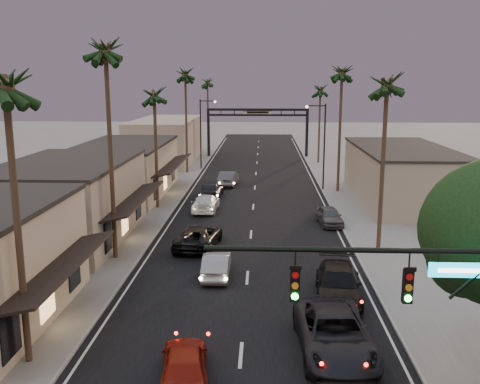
# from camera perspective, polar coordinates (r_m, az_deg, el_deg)

# --- Properties ---
(ground) EXTENTS (200.00, 200.00, 0.00)m
(ground) POSITION_cam_1_polar(r_m,az_deg,el_deg) (51.76, 1.48, -0.83)
(ground) COLOR slate
(ground) RESTS_ON ground
(road) EXTENTS (14.00, 120.00, 0.02)m
(road) POSITION_cam_1_polar(r_m,az_deg,el_deg) (56.65, 1.57, 0.28)
(road) COLOR black
(road) RESTS_ON ground
(sidewalk_left) EXTENTS (5.00, 92.00, 0.12)m
(sidewalk_left) POSITION_cam_1_polar(r_m,az_deg,el_deg) (64.35, -6.81, 1.63)
(sidewalk_left) COLOR slate
(sidewalk_left) RESTS_ON ground
(sidewalk_right) EXTENTS (5.00, 92.00, 0.12)m
(sidewalk_right) POSITION_cam_1_polar(r_m,az_deg,el_deg) (64.10, 10.20, 1.49)
(sidewalk_right) COLOR slate
(sidewalk_right) RESTS_ON ground
(storefront_mid) EXTENTS (8.00, 14.00, 5.50)m
(storefront_mid) POSITION_cam_1_polar(r_m,az_deg,el_deg) (39.97, -17.86, -1.13)
(storefront_mid) COLOR gray
(storefront_mid) RESTS_ON ground
(storefront_far) EXTENTS (8.00, 16.00, 5.00)m
(storefront_far) POSITION_cam_1_polar(r_m,az_deg,el_deg) (55.01, -12.14, 2.31)
(storefront_far) COLOR tan
(storefront_far) RESTS_ON ground
(storefront_dist) EXTENTS (8.00, 20.00, 6.00)m
(storefront_dist) POSITION_cam_1_polar(r_m,az_deg,el_deg) (77.22, -7.90, 5.49)
(storefront_dist) COLOR gray
(storefront_dist) RESTS_ON ground
(building_right) EXTENTS (8.00, 18.00, 5.00)m
(building_right) POSITION_cam_1_polar(r_m,az_deg,el_deg) (52.93, 16.84, 1.71)
(building_right) COLOR gray
(building_right) RESTS_ON ground
(traffic_signal) EXTENTS (8.51, 0.22, 7.80)m
(traffic_signal) POSITION_cam_1_polar(r_m,az_deg,el_deg) (16.50, 19.70, -10.98)
(traffic_signal) COLOR black
(traffic_signal) RESTS_ON ground
(arch) EXTENTS (15.20, 0.40, 7.27)m
(arch) POSITION_cam_1_polar(r_m,az_deg,el_deg) (80.72, 1.89, 7.66)
(arch) COLOR black
(arch) RESTS_ON ground
(streetlight_right) EXTENTS (2.13, 0.30, 9.00)m
(streetlight_right) POSITION_cam_1_polar(r_m,az_deg,el_deg) (56.16, 8.72, 5.54)
(streetlight_right) COLOR black
(streetlight_right) RESTS_ON ground
(streetlight_left) EXTENTS (2.13, 0.30, 9.00)m
(streetlight_left) POSITION_cam_1_polar(r_m,az_deg,el_deg) (69.21, -4.00, 6.79)
(streetlight_left) COLOR black
(streetlight_left) RESTS_ON ground
(palm_la) EXTENTS (3.20, 3.20, 13.20)m
(palm_la) POSITION_cam_1_polar(r_m,az_deg,el_deg) (21.68, -23.84, 11.25)
(palm_la) COLOR #38281C
(palm_la) RESTS_ON ground
(palm_lb) EXTENTS (3.20, 3.20, 15.20)m
(palm_lb) POSITION_cam_1_polar(r_m,az_deg,el_deg) (33.93, -14.19, 14.99)
(palm_lb) COLOR #38281C
(palm_lb) RESTS_ON ground
(palm_lc) EXTENTS (3.20, 3.20, 12.20)m
(palm_lc) POSITION_cam_1_polar(r_m,az_deg,el_deg) (47.47, -9.16, 10.64)
(palm_lc) COLOR #38281C
(palm_lc) RESTS_ON ground
(palm_ld) EXTENTS (3.20, 3.20, 14.20)m
(palm_ld) POSITION_cam_1_polar(r_m,az_deg,el_deg) (66.20, -5.87, 12.68)
(palm_ld) COLOR #38281C
(palm_ld) RESTS_ON ground
(palm_ra) EXTENTS (3.20, 3.20, 13.20)m
(palm_ra) POSITION_cam_1_polar(r_m,az_deg,el_deg) (35.37, 15.46, 11.62)
(palm_ra) COLOR #38281C
(palm_ra) RESTS_ON ground
(palm_rb) EXTENTS (3.20, 3.20, 14.20)m
(palm_rb) POSITION_cam_1_polar(r_m,az_deg,el_deg) (55.07, 10.84, 12.74)
(palm_rb) COLOR #38281C
(palm_rb) RESTS_ON ground
(palm_rc) EXTENTS (3.20, 3.20, 12.20)m
(palm_rc) POSITION_cam_1_polar(r_m,az_deg,el_deg) (74.92, 8.58, 11.01)
(palm_rc) COLOR #38281C
(palm_rc) RESTS_ON ground
(palm_far) EXTENTS (3.20, 3.20, 13.20)m
(palm_far) POSITION_cam_1_polar(r_m,az_deg,el_deg) (88.99, -3.49, 11.84)
(palm_far) COLOR #38281C
(palm_far) RESTS_ON ground
(oncoming_red) EXTENTS (2.33, 4.57, 1.49)m
(oncoming_red) POSITION_cam_1_polar(r_m,az_deg,el_deg) (21.44, -5.94, -17.70)
(oncoming_red) COLOR maroon
(oncoming_red) RESTS_ON ground
(oncoming_pickup) EXTENTS (3.19, 5.85, 1.55)m
(oncoming_pickup) POSITION_cam_1_polar(r_m,az_deg,el_deg) (36.99, -4.44, -4.76)
(oncoming_pickup) COLOR black
(oncoming_pickup) RESTS_ON ground
(oncoming_silver) EXTENTS (1.56, 4.35, 1.43)m
(oncoming_silver) POSITION_cam_1_polar(r_m,az_deg,el_deg) (31.64, -2.52, -7.75)
(oncoming_silver) COLOR gray
(oncoming_silver) RESTS_ON ground
(oncoming_white) EXTENTS (2.26, 5.21, 1.49)m
(oncoming_white) POSITION_cam_1_polar(r_m,az_deg,el_deg) (47.19, -3.66, -1.16)
(oncoming_white) COLOR silver
(oncoming_white) RESTS_ON ground
(oncoming_dgrey) EXTENTS (2.25, 5.11, 1.71)m
(oncoming_dgrey) POSITION_cam_1_polar(r_m,az_deg,el_deg) (52.52, -3.08, 0.30)
(oncoming_dgrey) COLOR black
(oncoming_dgrey) RESTS_ON ground
(oncoming_grey_far) EXTENTS (2.10, 4.95, 1.59)m
(oncoming_grey_far) POSITION_cam_1_polar(r_m,az_deg,el_deg) (58.64, -1.27, 1.45)
(oncoming_grey_far) COLOR #424246
(oncoming_grey_far) RESTS_ON ground
(curbside_near) EXTENTS (3.27, 6.55, 1.78)m
(curbside_near) POSITION_cam_1_polar(r_m,az_deg,el_deg) (23.48, 10.04, -14.67)
(curbside_near) COLOR black
(curbside_near) RESTS_ON ground
(curbside_black) EXTENTS (2.92, 6.01, 1.68)m
(curbside_black) POSITION_cam_1_polar(r_m,az_deg,el_deg) (28.84, 10.42, -9.64)
(curbside_black) COLOR black
(curbside_black) RESTS_ON ground
(curbside_grey) EXTENTS (2.11, 4.34, 1.43)m
(curbside_grey) POSITION_cam_1_polar(r_m,az_deg,el_deg) (43.26, 9.52, -2.54)
(curbside_grey) COLOR #45464A
(curbside_grey) RESTS_ON ground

